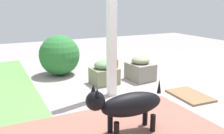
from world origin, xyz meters
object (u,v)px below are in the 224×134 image
at_px(round_shrub, 59,55).
at_px(dog, 127,105).
at_px(porch_pillar, 112,16).
at_px(doormat, 190,95).
at_px(terracotta_pot_tall, 112,60).
at_px(stone_planter_near, 104,73).
at_px(stone_planter_nearest, 140,69).

distance_m(round_shrub, dog, 2.50).
bearing_deg(porch_pillar, doormat, -120.03).
xyz_separation_m(porch_pillar, terracotta_pot_tall, (1.15, -0.58, -0.90)).
height_order(round_shrub, dog, round_shrub).
bearing_deg(stone_planter_near, stone_planter_nearest, -97.39).
xyz_separation_m(stone_planter_near, terracotta_pot_tall, (0.62, -0.46, 0.05)).
xyz_separation_m(stone_planter_nearest, round_shrub, (0.95, 1.18, 0.18)).
bearing_deg(dog, doormat, -68.59).
bearing_deg(stone_planter_nearest, doormat, -168.51).
bearing_deg(dog, round_shrub, 0.53).
relative_size(stone_planter_nearest, doormat, 0.76).
height_order(terracotta_pot_tall, dog, terracotta_pot_tall).
relative_size(stone_planter_near, round_shrub, 0.57).
xyz_separation_m(terracotta_pot_tall, dog, (-2.25, 0.96, 0.09)).
bearing_deg(dog, stone_planter_nearest, -36.68).
distance_m(round_shrub, doormat, 2.43).
relative_size(stone_planter_nearest, dog, 0.59).
height_order(porch_pillar, stone_planter_near, porch_pillar).
xyz_separation_m(terracotta_pot_tall, doormat, (-1.72, -0.41, -0.23)).
bearing_deg(stone_planter_nearest, round_shrub, 51.24).
distance_m(stone_planter_nearest, terracotta_pot_tall, 0.73).
distance_m(stone_planter_nearest, stone_planter_near, 0.66).
relative_size(terracotta_pot_tall, dog, 0.83).
bearing_deg(terracotta_pot_tall, round_shrub, 75.92).
height_order(porch_pillar, doormat, porch_pillar).
distance_m(porch_pillar, terracotta_pot_tall, 1.57).
xyz_separation_m(dog, doormat, (0.53, -1.36, -0.32)).
bearing_deg(round_shrub, terracotta_pot_tall, -104.08).
bearing_deg(stone_planter_near, porch_pillar, 166.89).
relative_size(porch_pillar, terracotta_pot_tall, 3.33).
relative_size(round_shrub, terracotta_pot_tall, 1.10).
height_order(stone_planter_nearest, terracotta_pot_tall, terracotta_pot_tall).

